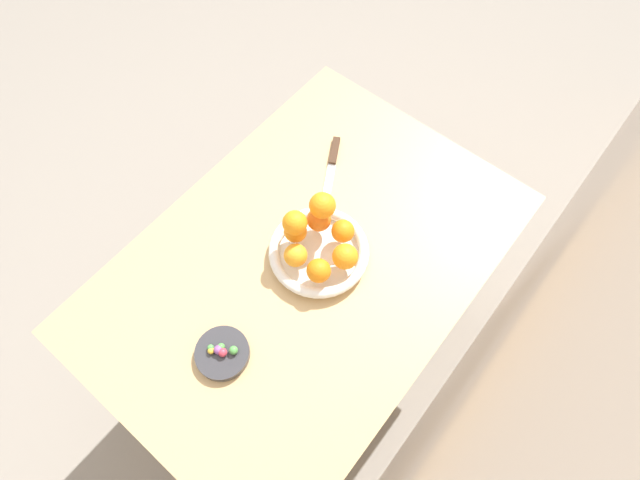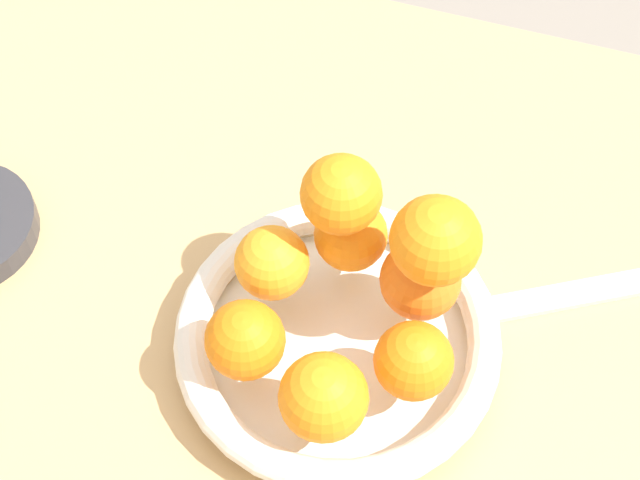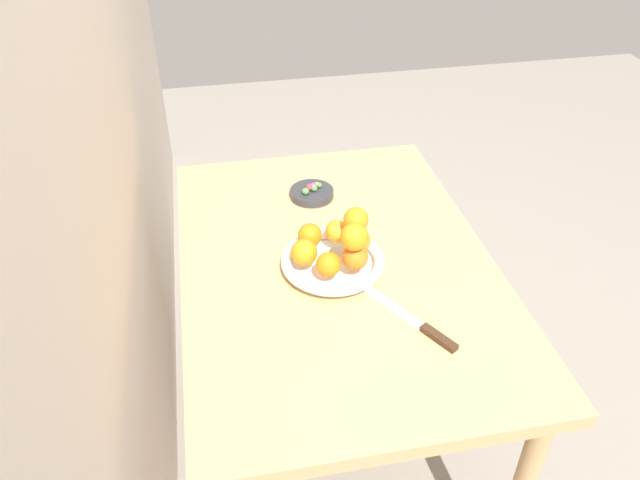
# 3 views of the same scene
# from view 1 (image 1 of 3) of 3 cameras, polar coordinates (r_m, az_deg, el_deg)

# --- Properties ---
(ground_plane) EXTENTS (6.00, 6.00, 0.00)m
(ground_plane) POSITION_cam_1_polar(r_m,az_deg,el_deg) (1.95, -1.05, -11.46)
(ground_plane) COLOR gray
(wall_back) EXTENTS (4.00, 0.05, 2.50)m
(wall_back) POSITION_cam_1_polar(r_m,az_deg,el_deg) (0.75, 28.92, -8.02)
(wall_back) COLOR beige
(wall_back) RESTS_ON ground_plane
(dining_table) EXTENTS (1.10, 0.76, 0.74)m
(dining_table) POSITION_cam_1_polar(r_m,az_deg,el_deg) (1.33, -1.51, -3.89)
(dining_table) COLOR tan
(dining_table) RESTS_ON ground_plane
(fruit_bowl) EXTENTS (0.25, 0.25, 0.04)m
(fruit_bowl) POSITION_cam_1_polar(r_m,az_deg,el_deg) (1.24, -0.13, -1.36)
(fruit_bowl) COLOR white
(fruit_bowl) RESTS_ON dining_table
(candy_dish) EXTENTS (0.12, 0.12, 0.02)m
(candy_dish) POSITION_cam_1_polar(r_m,az_deg,el_deg) (1.18, -11.08, -12.59)
(candy_dish) COLOR #333338
(candy_dish) RESTS_ON dining_table
(orange_0) EXTENTS (0.06, 0.06, 0.06)m
(orange_0) POSITION_cam_1_polar(r_m,az_deg,el_deg) (1.17, -0.15, -3.52)
(orange_0) COLOR orange
(orange_0) RESTS_ON fruit_bowl
(orange_1) EXTENTS (0.06, 0.06, 0.06)m
(orange_1) POSITION_cam_1_polar(r_m,az_deg,el_deg) (1.18, 2.89, -1.90)
(orange_1) COLOR orange
(orange_1) RESTS_ON fruit_bowl
(orange_2) EXTENTS (0.06, 0.06, 0.06)m
(orange_2) POSITION_cam_1_polar(r_m,az_deg,el_deg) (1.21, 2.63, 1.02)
(orange_2) COLOR orange
(orange_2) RESTS_ON fruit_bowl
(orange_3) EXTENTS (0.06, 0.06, 0.06)m
(orange_3) POSITION_cam_1_polar(r_m,az_deg,el_deg) (1.23, -0.12, 2.38)
(orange_3) COLOR orange
(orange_3) RESTS_ON fruit_bowl
(orange_4) EXTENTS (0.06, 0.06, 0.06)m
(orange_4) POSITION_cam_1_polar(r_m,az_deg,el_deg) (1.21, -2.83, 1.01)
(orange_4) COLOR orange
(orange_4) RESTS_ON fruit_bowl
(orange_5) EXTENTS (0.06, 0.06, 0.06)m
(orange_5) POSITION_cam_1_polar(r_m,az_deg,el_deg) (1.18, -2.80, -1.75)
(orange_5) COLOR orange
(orange_5) RESTS_ON fruit_bowl
(orange_6) EXTENTS (0.06, 0.06, 0.06)m
(orange_6) POSITION_cam_1_polar(r_m,az_deg,el_deg) (1.17, 0.28, 3.96)
(orange_6) COLOR orange
(orange_6) RESTS_ON orange_3
(orange_7) EXTENTS (0.06, 0.06, 0.06)m
(orange_7) POSITION_cam_1_polar(r_m,az_deg,el_deg) (1.16, -2.89, 1.96)
(orange_7) COLOR orange
(orange_7) RESTS_ON orange_4
(candy_ball_0) EXTENTS (0.02, 0.02, 0.02)m
(candy_ball_0) POSITION_cam_1_polar(r_m,az_deg,el_deg) (1.17, -12.36, -12.27)
(candy_ball_0) COLOR gold
(candy_ball_0) RESTS_ON candy_dish
(candy_ball_1) EXTENTS (0.02, 0.02, 0.02)m
(candy_ball_1) POSITION_cam_1_polar(r_m,az_deg,el_deg) (1.16, -11.40, -12.33)
(candy_ball_1) COLOR #8C4C99
(candy_ball_1) RESTS_ON candy_dish
(candy_ball_2) EXTENTS (0.02, 0.02, 0.02)m
(candy_ball_2) POSITION_cam_1_polar(r_m,az_deg,el_deg) (1.17, -11.09, -12.03)
(candy_ball_2) COLOR #4C9947
(candy_ball_2) RESTS_ON candy_dish
(candy_ball_3) EXTENTS (0.02, 0.02, 0.02)m
(candy_ball_3) POSITION_cam_1_polar(r_m,az_deg,el_deg) (1.16, -11.06, -12.50)
(candy_ball_3) COLOR #C6384C
(candy_ball_3) RESTS_ON candy_dish
(candy_ball_4) EXTENTS (0.01, 0.01, 0.01)m
(candy_ball_4) POSITION_cam_1_polar(r_m,az_deg,el_deg) (1.17, -12.30, -12.19)
(candy_ball_4) COLOR gold
(candy_ball_4) RESTS_ON candy_dish
(candy_ball_5) EXTENTS (0.02, 0.02, 0.02)m
(candy_ball_5) POSITION_cam_1_polar(r_m,az_deg,el_deg) (1.16, -9.86, -12.31)
(candy_ball_5) COLOR #4C9947
(candy_ball_5) RESTS_ON candy_dish
(candy_ball_6) EXTENTS (0.02, 0.02, 0.02)m
(candy_ball_6) POSITION_cam_1_polar(r_m,az_deg,el_deg) (1.17, -12.39, -11.95)
(candy_ball_6) COLOR #4C9947
(candy_ball_6) RESTS_ON candy_dish
(knife) EXTENTS (0.24, 0.15, 0.01)m
(knife) POSITION_cam_1_polar(r_m,az_deg,el_deg) (1.39, 1.28, 8.10)
(knife) COLOR #3F2819
(knife) RESTS_ON dining_table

